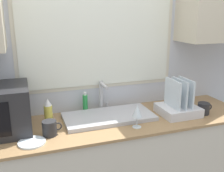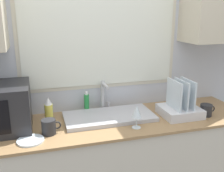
{
  "view_description": "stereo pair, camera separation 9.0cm",
  "coord_description": "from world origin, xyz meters",
  "px_view_note": "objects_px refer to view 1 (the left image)",
  "views": [
    {
      "loc": [
        -0.59,
        -1.45,
        1.73
      ],
      "look_at": [
        0.0,
        0.26,
        1.21
      ],
      "focal_mm": 42.0,
      "sensor_mm": 36.0,
      "label": 1
    },
    {
      "loc": [
        -0.5,
        -1.47,
        1.73
      ],
      "look_at": [
        0.0,
        0.26,
        1.21
      ],
      "focal_mm": 42.0,
      "sensor_mm": 36.0,
      "label": 2
    }
  ],
  "objects_px": {
    "soap_bottle": "(85,103)",
    "wine_glass": "(137,112)",
    "mug_near_sink": "(50,128)",
    "faucet": "(103,94)",
    "spray_bottle": "(48,112)",
    "dish_rack": "(178,106)"
  },
  "relations": [
    {
      "from": "dish_rack",
      "to": "spray_bottle",
      "type": "bearing_deg",
      "value": 172.26
    },
    {
      "from": "dish_rack",
      "to": "wine_glass",
      "type": "bearing_deg",
      "value": -164.26
    },
    {
      "from": "faucet",
      "to": "dish_rack",
      "type": "distance_m",
      "value": 0.62
    },
    {
      "from": "wine_glass",
      "to": "faucet",
      "type": "bearing_deg",
      "value": 108.84
    },
    {
      "from": "soap_bottle",
      "to": "mug_near_sink",
      "type": "bearing_deg",
      "value": -134.13
    },
    {
      "from": "spray_bottle",
      "to": "dish_rack",
      "type": "bearing_deg",
      "value": -7.74
    },
    {
      "from": "mug_near_sink",
      "to": "wine_glass",
      "type": "xyz_separation_m",
      "value": [
        0.6,
        -0.07,
        0.07
      ]
    },
    {
      "from": "dish_rack",
      "to": "soap_bottle",
      "type": "distance_m",
      "value": 0.75
    },
    {
      "from": "dish_rack",
      "to": "soap_bottle",
      "type": "xyz_separation_m",
      "value": [
        -0.69,
        0.29,
        0.01
      ]
    },
    {
      "from": "faucet",
      "to": "spray_bottle",
      "type": "distance_m",
      "value": 0.48
    },
    {
      "from": "faucet",
      "to": "spray_bottle",
      "type": "xyz_separation_m",
      "value": [
        -0.45,
        -0.14,
        -0.05
      ]
    },
    {
      "from": "soap_bottle",
      "to": "dish_rack",
      "type": "bearing_deg",
      "value": -22.5
    },
    {
      "from": "soap_bottle",
      "to": "wine_glass",
      "type": "distance_m",
      "value": 0.49
    },
    {
      "from": "dish_rack",
      "to": "wine_glass",
      "type": "distance_m",
      "value": 0.43
    },
    {
      "from": "mug_near_sink",
      "to": "dish_rack",
      "type": "bearing_deg",
      "value": 2.51
    },
    {
      "from": "mug_near_sink",
      "to": "wine_glass",
      "type": "height_order",
      "value": "wine_glass"
    },
    {
      "from": "faucet",
      "to": "soap_bottle",
      "type": "distance_m",
      "value": 0.16
    },
    {
      "from": "dish_rack",
      "to": "mug_near_sink",
      "type": "relative_size",
      "value": 2.26
    },
    {
      "from": "dish_rack",
      "to": "spray_bottle",
      "type": "height_order",
      "value": "dish_rack"
    },
    {
      "from": "dish_rack",
      "to": "spray_bottle",
      "type": "distance_m",
      "value": 1.01
    },
    {
      "from": "soap_bottle",
      "to": "mug_near_sink",
      "type": "xyz_separation_m",
      "value": [
        -0.32,
        -0.33,
        -0.03
      ]
    },
    {
      "from": "faucet",
      "to": "mug_near_sink",
      "type": "bearing_deg",
      "value": -145.42
    }
  ]
}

